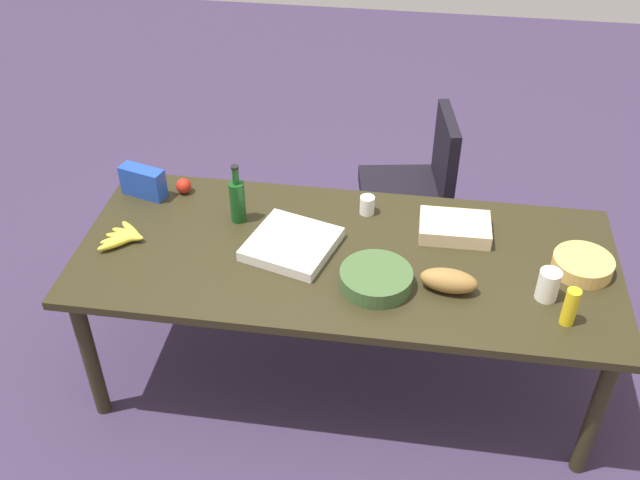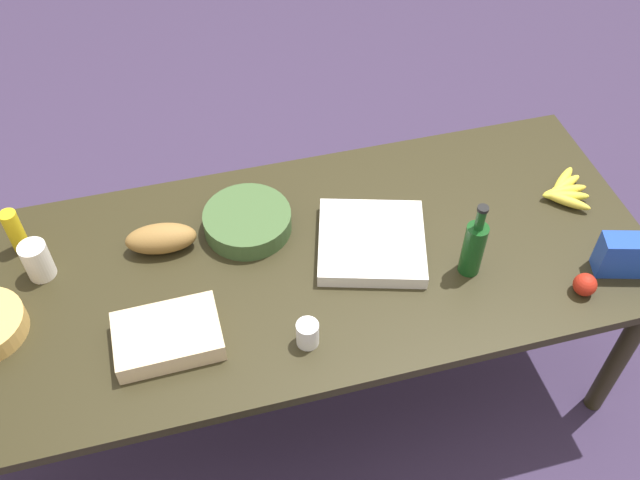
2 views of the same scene
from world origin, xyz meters
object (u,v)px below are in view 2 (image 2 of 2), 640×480
at_px(sheet_cake, 168,336).
at_px(chip_bag_blue, 632,255).
at_px(pizza_box, 371,242).
at_px(salad_bowl, 248,221).
at_px(mayo_jar, 37,261).
at_px(bread_loaf, 161,239).
at_px(banana_bunch, 565,191).
at_px(mustard_bottle, 15,231).
at_px(conference_table, 303,273).
at_px(apple_red, 585,285).
at_px(paper_cup, 308,334).
at_px(wine_bottle, 474,247).

relative_size(sheet_cake, chip_bag_blue, 1.45).
distance_m(pizza_box, salad_bowl, 0.44).
height_order(mayo_jar, bread_loaf, mayo_jar).
relative_size(banana_bunch, mustard_bottle, 1.43).
bearing_deg(conference_table, pizza_box, 0.07).
bearing_deg(bread_loaf, apple_red, -22.44).
height_order(mayo_jar, apple_red, mayo_jar).
height_order(banana_bunch, paper_cup, paper_cup).
distance_m(mayo_jar, wine_bottle, 1.42).
relative_size(salad_bowl, wine_bottle, 1.04).
xyz_separation_m(sheet_cake, pizza_box, (0.72, 0.22, -0.01)).
distance_m(mayo_jar, chip_bag_blue, 1.94).
bearing_deg(paper_cup, bread_loaf, 127.91).
relative_size(mayo_jar, bread_loaf, 0.57).
bearing_deg(chip_bag_blue, banana_bunch, 94.82).
xyz_separation_m(banana_bunch, wine_bottle, (-0.48, -0.24, 0.09)).
xyz_separation_m(conference_table, chip_bag_blue, (1.04, -0.31, 0.14)).
bearing_deg(apple_red, chip_bag_blue, 14.58).
relative_size(pizza_box, salad_bowl, 1.17).
bearing_deg(mustard_bottle, sheet_cake, -49.42).
distance_m(paper_cup, wine_bottle, 0.61).
height_order(paper_cup, salad_bowl, paper_cup).
bearing_deg(paper_cup, pizza_box, 46.50).
xyz_separation_m(paper_cup, salad_bowl, (-0.09, 0.51, -0.01)).
bearing_deg(pizza_box, chip_bag_blue, -5.17).
bearing_deg(mustard_bottle, wine_bottle, -18.37).
xyz_separation_m(paper_cup, wine_bottle, (0.59, 0.14, 0.07)).
relative_size(conference_table, banana_bunch, 9.93).
relative_size(salad_bowl, bread_loaf, 1.28).
height_order(paper_cup, bread_loaf, bread_loaf).
height_order(apple_red, pizza_box, apple_red).
distance_m(pizza_box, wine_bottle, 0.35).
relative_size(chip_bag_blue, bread_loaf, 0.92).
height_order(mustard_bottle, paper_cup, mustard_bottle).
relative_size(apple_red, chip_bag_blue, 0.35).
bearing_deg(pizza_box, mayo_jar, -172.11).
relative_size(mayo_jar, pizza_box, 0.38).
bearing_deg(pizza_box, banana_bunch, 20.86).
xyz_separation_m(conference_table, apple_red, (0.85, -0.36, 0.11)).
bearing_deg(salad_bowl, chip_bag_blue, -23.11).
distance_m(banana_bunch, chip_bag_blue, 0.38).
xyz_separation_m(mayo_jar, pizza_box, (1.09, -0.16, -0.04)).
xyz_separation_m(banana_bunch, bread_loaf, (-1.45, 0.12, 0.03)).
bearing_deg(paper_cup, chip_bag_blue, 0.46).
relative_size(apple_red, bread_loaf, 0.32).
relative_size(paper_cup, salad_bowl, 0.29).
xyz_separation_m(mustard_bottle, paper_cup, (0.86, -0.62, -0.04)).
height_order(mayo_jar, pizza_box, mayo_jar).
distance_m(chip_bag_blue, salad_bowl, 1.29).
height_order(pizza_box, chip_bag_blue, chip_bag_blue).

